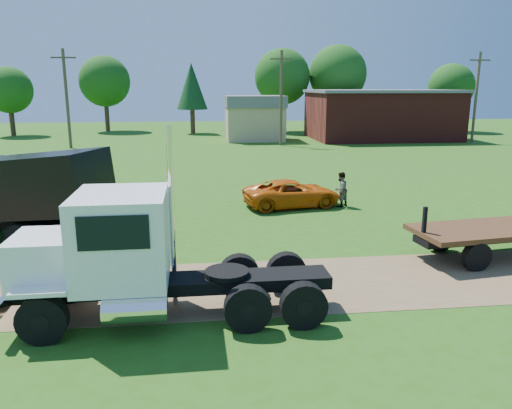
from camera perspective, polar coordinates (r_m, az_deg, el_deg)
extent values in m
plane|color=#2C5111|center=(14.92, 2.37, -9.18)|extent=(140.00, 140.00, 0.00)
cube|color=brown|center=(14.92, 2.37, -9.16)|extent=(120.00, 4.20, 0.01)
cube|color=black|center=(12.98, -8.92, -8.93)|extent=(7.81, 1.04, 0.31)
cylinder|color=black|center=(12.56, -23.23, -12.01)|extent=(1.15, 0.37, 1.15)
cylinder|color=black|center=(12.56, -23.23, -12.01)|extent=(0.40, 0.39, 0.40)
cylinder|color=black|center=(14.53, -20.87, -8.30)|extent=(1.15, 0.37, 1.15)
cylinder|color=black|center=(14.53, -20.87, -8.30)|extent=(0.40, 0.39, 0.40)
cylinder|color=black|center=(12.11, -0.95, -11.80)|extent=(1.15, 0.37, 1.15)
cylinder|color=black|center=(12.11, -0.95, -11.80)|extent=(0.40, 0.39, 0.40)
cylinder|color=black|center=(14.15, -1.93, -7.98)|extent=(1.15, 0.37, 1.15)
cylinder|color=black|center=(14.15, -1.93, -7.98)|extent=(0.40, 0.39, 0.40)
cylinder|color=black|center=(12.31, 5.45, -11.42)|extent=(1.15, 0.37, 1.15)
cylinder|color=black|center=(12.31, 5.45, -11.42)|extent=(0.40, 0.39, 0.40)
cylinder|color=black|center=(14.32, 3.52, -7.72)|extent=(1.15, 0.37, 1.15)
cylinder|color=black|center=(14.32, 3.52, -7.72)|extent=(0.40, 0.39, 0.40)
cube|color=white|center=(13.16, -22.13, -5.85)|extent=(1.89, 1.78, 1.25)
cube|color=white|center=(13.45, -25.99, -6.06)|extent=(0.09, 1.56, 1.04)
cube|color=white|center=(13.71, -25.88, -8.94)|extent=(0.17, 2.40, 0.31)
cube|color=white|center=(12.66, -15.03, -3.56)|extent=(2.20, 2.51, 2.19)
cube|color=black|center=(12.74, -19.94, -1.63)|extent=(0.07, 2.08, 0.88)
cube|color=black|center=(11.34, -16.01, -3.14)|extent=(1.56, 0.05, 0.78)
cube|color=black|center=(13.75, -14.47, -0.17)|extent=(1.56, 0.05, 0.78)
cube|color=white|center=(12.29, -23.52, -9.15)|extent=(1.25, 0.48, 0.10)
cube|color=white|center=(14.30, -21.09, -5.78)|extent=(1.25, 0.48, 0.10)
cylinder|color=white|center=(12.00, -13.62, -11.64)|extent=(1.46, 0.63, 0.62)
cylinder|color=white|center=(13.03, -9.55, -1.62)|extent=(0.15, 0.15, 4.79)
cylinder|color=black|center=(12.90, -3.35, -7.78)|extent=(1.15, 1.15, 0.12)
cube|color=black|center=(20.78, -26.98, -1.72)|extent=(8.12, 3.92, 0.31)
cylinder|color=black|center=(19.00, -25.23, -3.66)|extent=(1.19, 0.75, 1.14)
cylinder|color=black|center=(19.00, -25.23, -3.66)|extent=(0.51, 0.50, 0.40)
cylinder|color=black|center=(20.65, -21.46, -2.01)|extent=(1.19, 0.75, 1.14)
cylinder|color=black|center=(20.65, -21.46, -2.01)|extent=(0.51, 0.50, 0.40)
cylinder|color=black|center=(18.19, -21.92, -4.07)|extent=(1.19, 0.75, 1.14)
cylinder|color=black|center=(18.19, -21.92, -4.07)|extent=(0.51, 0.50, 0.40)
cylinder|color=black|center=(19.91, -18.29, -2.30)|extent=(1.19, 0.75, 1.14)
cylinder|color=black|center=(19.91, -18.29, -2.30)|extent=(0.51, 0.50, 0.40)
cube|color=black|center=(19.30, -23.25, 2.18)|extent=(5.13, 3.94, 2.52)
imported|color=#C75409|center=(24.19, 4.19, 1.28)|extent=(5.02, 2.96, 1.31)
cylinder|color=black|center=(17.33, 23.90, -5.45)|extent=(0.97, 0.40, 0.94)
cylinder|color=black|center=(18.85, 20.28, -3.65)|extent=(0.97, 0.40, 0.94)
cube|color=black|center=(17.08, 18.70, -1.79)|extent=(0.13, 0.13, 0.94)
imported|color=#999999|center=(24.46, 9.64, 1.70)|extent=(1.04, 1.00, 1.68)
cube|color=maroon|center=(57.38, 14.08, 9.81)|extent=(15.00, 10.00, 5.00)
cube|color=slate|center=(57.29, 14.24, 12.45)|extent=(15.40, 10.40, 0.30)
cube|color=tan|center=(54.10, -0.15, 9.27)|extent=(6.00, 5.00, 3.60)
cube|color=slate|center=(53.98, -0.16, 11.70)|extent=(6.20, 5.40, 1.20)
cylinder|color=#4A3E2A|center=(50.01, -20.80, 11.17)|extent=(0.28, 0.28, 9.00)
cube|color=#4A3E2A|center=(50.06, -21.17, 15.39)|extent=(2.20, 0.14, 0.14)
cylinder|color=#4A3E2A|center=(49.30, 2.89, 11.98)|extent=(0.28, 0.28, 9.00)
cube|color=#4A3E2A|center=(49.35, 2.94, 16.28)|extent=(2.20, 0.14, 0.14)
cylinder|color=#4A3E2A|center=(56.21, 23.83, 11.06)|extent=(0.28, 0.28, 9.00)
cube|color=#4A3E2A|center=(56.25, 24.20, 14.82)|extent=(2.20, 0.14, 0.14)
cylinder|color=#341F15|center=(65.64, -26.07, 8.32)|extent=(0.56, 0.56, 2.82)
sphere|color=#104110|center=(65.50, -26.42, 11.64)|extent=(5.32, 5.32, 5.32)
cylinder|color=#341F15|center=(67.88, -16.65, 9.47)|extent=(0.56, 0.56, 3.37)
sphere|color=#104110|center=(67.76, -16.91, 13.33)|extent=(6.36, 6.36, 6.36)
cylinder|color=#341F15|center=(62.38, -7.25, 9.42)|extent=(0.56, 0.56, 2.97)
cone|color=#0F3413|center=(62.23, -7.37, 13.28)|extent=(3.73, 3.73, 5.51)
cylinder|color=#341F15|center=(64.41, 2.95, 9.95)|extent=(0.56, 0.56, 3.67)
sphere|color=#104110|center=(64.31, 3.01, 14.38)|extent=(6.92, 6.92, 6.92)
cylinder|color=#341F15|center=(66.22, 9.13, 9.98)|extent=(0.56, 0.56, 3.86)
sphere|color=#104110|center=(66.12, 9.30, 14.51)|extent=(7.28, 7.28, 7.28)
cylinder|color=#341F15|center=(69.18, 21.13, 9.05)|extent=(0.56, 0.56, 3.02)
sphere|color=#104110|center=(69.05, 21.42, 12.44)|extent=(5.70, 5.70, 5.70)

